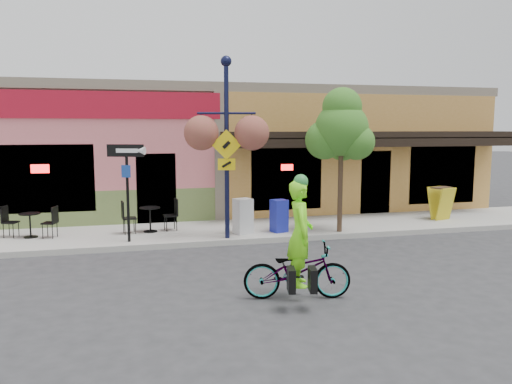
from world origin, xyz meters
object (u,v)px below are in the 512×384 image
at_px(building, 227,149).
at_px(street_tree, 341,160).
at_px(newspaper_box_blue, 279,216).
at_px(newspaper_box_grey, 243,216).
at_px(bicycle, 297,271).
at_px(lamp_post, 227,149).
at_px(cyclist_rider, 300,247).
at_px(one_way_sign, 128,194).

xyz_separation_m(building, street_tree, (1.96, -6.68, -0.06)).
xyz_separation_m(newspaper_box_blue, newspaper_box_grey, (-1.04, 0.05, 0.03)).
xyz_separation_m(bicycle, newspaper_box_blue, (1.16, 5.02, 0.10)).
relative_size(building, lamp_post, 3.81).
bearing_deg(street_tree, bicycle, -121.45).
xyz_separation_m(cyclist_rider, street_tree, (2.79, 4.64, 1.24)).
bearing_deg(newspaper_box_blue, lamp_post, 177.54).
height_order(newspaper_box_blue, street_tree, street_tree).
bearing_deg(building, cyclist_rider, -94.16).
distance_m(newspaper_box_grey, street_tree, 3.16).
distance_m(building, bicycle, 11.49).
xyz_separation_m(newspaper_box_grey, street_tree, (2.71, -0.43, 1.56)).
bearing_deg(street_tree, newspaper_box_blue, 167.20).
height_order(cyclist_rider, lamp_post, lamp_post).
height_order(cyclist_rider, street_tree, street_tree).
bearing_deg(bicycle, building, 7.25).
bearing_deg(cyclist_rider, newspaper_box_grey, 10.84).
xyz_separation_m(building, cyclist_rider, (-0.82, -11.32, -1.30)).
xyz_separation_m(bicycle, one_way_sign, (-2.97, 4.76, 0.90)).
relative_size(newspaper_box_grey, street_tree, 0.24).
distance_m(bicycle, newspaper_box_blue, 5.15).
bearing_deg(cyclist_rider, building, 7.51).
distance_m(cyclist_rider, street_tree, 5.55).
height_order(cyclist_rider, one_way_sign, one_way_sign).
xyz_separation_m(lamp_post, street_tree, (3.25, 0.04, -0.34)).
relative_size(bicycle, lamp_post, 0.41).
bearing_deg(street_tree, cyclist_rider, -121.00).
xyz_separation_m(cyclist_rider, newspaper_box_blue, (1.11, 5.02, -0.34)).
bearing_deg(one_way_sign, cyclist_rider, -36.82).
bearing_deg(lamp_post, one_way_sign, -170.37).
distance_m(cyclist_rider, lamp_post, 4.88).
distance_m(building, newspaper_box_grey, 6.51).
distance_m(newspaper_box_blue, newspaper_box_grey, 1.04).
bearing_deg(newspaper_box_grey, one_way_sign, 167.25).
height_order(building, bicycle, building).
bearing_deg(building, bicycle, -94.41).
bearing_deg(bicycle, newspaper_box_blue, -1.34).
bearing_deg(bicycle, street_tree, -19.78).
bearing_deg(one_way_sign, newspaper_box_grey, 26.38).
relative_size(lamp_post, newspaper_box_grey, 4.90).
relative_size(building, street_tree, 4.45).
relative_size(building, bicycle, 9.39).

